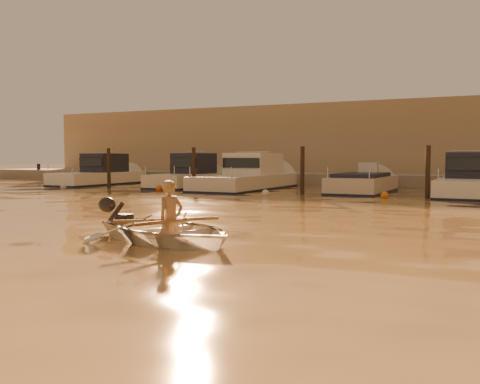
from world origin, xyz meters
The scene contains 21 objects.
ground_plane centered at (0.00, 0.00, 0.00)m, with size 160.00×160.00×0.00m, color olive.
dinghy centered at (1.86, 0.73, 0.21)m, with size 2.29×3.21×0.66m, color silver.
person centered at (1.96, 0.70, 0.42)m, with size 0.53×0.35×1.44m, color #A27751.
outboard_motor centered at (0.45, 1.24, 0.28)m, with size 0.90×0.40×0.70m, color black, non-canonical shape.
oar_port centered at (2.10, 0.65, 0.42)m, with size 0.06×0.06×2.10m, color brown.
oar_starboard centered at (1.91, 0.72, 0.42)m, with size 0.06×0.06×2.10m, color brown.
moored_boat_0 centered at (-13.15, 16.00, 0.62)m, with size 2.10×6.74×1.75m, color white, non-canonical shape.
moored_boat_1 centered at (-7.15, 16.00, 0.62)m, with size 2.04×6.14×1.75m, color beige, non-canonical shape.
moored_boat_2 centered at (-3.81, 16.00, 0.62)m, with size 2.53×8.39×1.75m, color silver, non-canonical shape.
moored_boat_3 centered at (1.83, 16.00, 0.22)m, with size 2.10×6.04×0.95m, color beige, non-canonical shape.
moored_boat_4 centered at (6.18, 16.00, 0.62)m, with size 2.30×7.07×1.75m, color white, non-canonical shape.
piling_0 centered at (-10.50, 13.80, 0.90)m, with size 0.18×0.18×2.20m, color #2D2319.
piling_1 centered at (-5.50, 13.80, 0.90)m, with size 0.18×0.18×2.20m, color #2D2319.
piling_2 centered at (-0.20, 13.80, 0.90)m, with size 0.18×0.18×2.20m, color #2D2319.
piling_3 centered at (4.80, 13.80, 0.90)m, with size 0.18×0.18×2.20m, color #2D2319.
fender_a centered at (-12.28, 12.48, 0.10)m, with size 0.30×0.30×0.30m, color silver.
fender_b centered at (-7.00, 13.13, 0.10)m, with size 0.30×0.30×0.30m, color #DE541A.
fender_c centered at (-1.21, 12.27, 0.10)m, with size 0.30×0.30×0.30m, color silver.
fender_d centered at (3.35, 13.13, 0.10)m, with size 0.30×0.30×0.30m, color orange.
quay centered at (0.00, 21.50, 0.15)m, with size 52.00×4.00×1.00m, color gray.
waterfront_building centered at (0.00, 27.00, 2.40)m, with size 46.00×7.00×4.80m, color #9E8466.
Camera 1 is at (7.37, -7.40, 1.57)m, focal length 40.00 mm.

